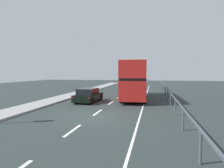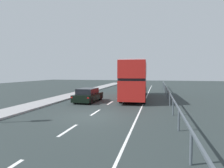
# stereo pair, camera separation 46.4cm
# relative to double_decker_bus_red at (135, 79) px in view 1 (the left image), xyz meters

# --- Properties ---
(ground_plane) EXTENTS (73.77, 120.00, 0.10)m
(ground_plane) POSITION_rel_double_decker_bus_red_xyz_m (-1.96, -9.54, -2.29)
(ground_plane) COLOR #293232
(near_sidewalk_kerb) EXTENTS (2.32, 80.00, 0.14)m
(near_sidewalk_kerb) POSITION_rel_double_decker_bus_red_xyz_m (-8.09, -9.54, -2.17)
(near_sidewalk_kerb) COLOR #949496
(near_sidewalk_kerb) RESTS_ON ground
(lane_paint_markings) EXTENTS (3.31, 46.00, 0.01)m
(lane_paint_markings) POSITION_rel_double_decker_bus_red_xyz_m (-0.03, -0.90, -2.24)
(lane_paint_markings) COLOR silver
(lane_paint_markings) RESTS_ON ground
(bridge_side_railing) EXTENTS (0.10, 42.00, 1.15)m
(bridge_side_railing) POSITION_rel_double_decker_bus_red_xyz_m (3.57, -0.54, -1.31)
(bridge_side_railing) COLOR #464F57
(bridge_side_railing) RESTS_ON ground
(double_decker_bus_red) EXTENTS (2.95, 10.45, 4.18)m
(double_decker_bus_red) POSITION_rel_double_decker_bus_red_xyz_m (0.00, 0.00, 0.00)
(double_decker_bus_red) COLOR #AD1C17
(double_decker_bus_red) RESTS_ON ground
(hatchback_car_near) EXTENTS (2.01, 4.19, 1.38)m
(hatchback_car_near) POSITION_rel_double_decker_bus_red_xyz_m (-4.30, -3.59, -1.58)
(hatchback_car_near) COLOR black
(hatchback_car_near) RESTS_ON ground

